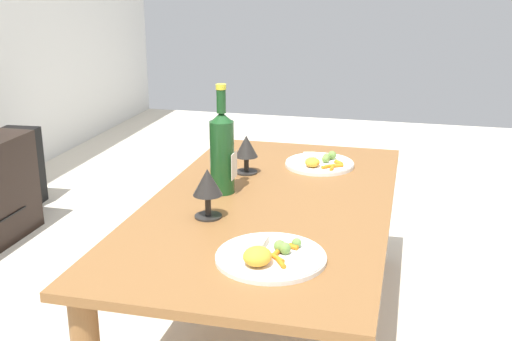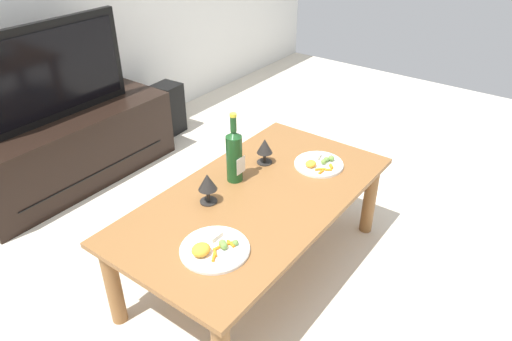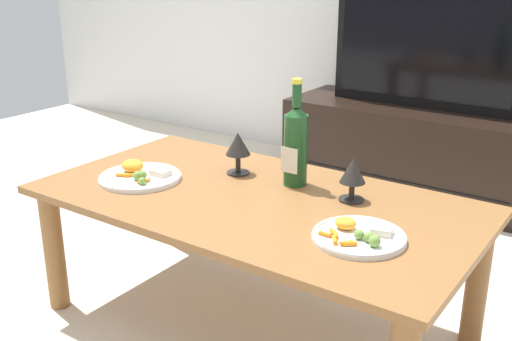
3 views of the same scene
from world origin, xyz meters
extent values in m
plane|color=beige|center=(0.00, 0.00, 0.00)|extent=(6.40, 6.40, 0.00)
cube|color=brown|center=(0.00, 0.00, 0.45)|extent=(1.40, 0.75, 0.03)
cylinder|color=brown|center=(0.63, -0.31, 0.22)|extent=(0.07, 0.07, 0.44)
cylinder|color=brown|center=(-0.63, 0.31, 0.22)|extent=(0.07, 0.07, 0.44)
cylinder|color=brown|center=(0.63, 0.31, 0.22)|extent=(0.07, 0.07, 0.44)
cube|color=black|center=(-0.02, 1.49, 0.23)|extent=(1.34, 0.50, 0.46)
cube|color=black|center=(-0.02, 1.24, 0.14)|extent=(1.07, 0.01, 0.01)
cube|color=black|center=(-0.02, 1.49, 0.75)|extent=(0.96, 0.04, 0.59)
cube|color=black|center=(-0.02, 1.47, 0.75)|extent=(0.88, 0.01, 0.49)
cube|color=black|center=(0.86, 1.50, 0.20)|extent=(0.20, 0.20, 0.39)
cylinder|color=#19471E|center=(0.05, 0.17, 0.58)|extent=(0.08, 0.08, 0.24)
cone|color=#19471E|center=(0.05, 0.17, 0.71)|extent=(0.08, 0.08, 0.04)
cylinder|color=#19471E|center=(0.05, 0.17, 0.76)|extent=(0.03, 0.03, 0.07)
cylinder|color=yellow|center=(0.05, 0.17, 0.81)|extent=(0.03, 0.03, 0.02)
cube|color=silver|center=(0.05, 0.13, 0.56)|extent=(0.06, 0.00, 0.09)
cylinder|color=black|center=(-0.17, 0.15, 0.47)|extent=(0.08, 0.08, 0.01)
cylinder|color=black|center=(-0.17, 0.15, 0.50)|extent=(0.02, 0.02, 0.06)
cone|color=black|center=(-0.17, 0.15, 0.57)|extent=(0.09, 0.09, 0.08)
cylinder|color=black|center=(0.27, 0.15, 0.47)|extent=(0.08, 0.08, 0.01)
cylinder|color=black|center=(0.27, 0.15, 0.50)|extent=(0.02, 0.02, 0.05)
cone|color=black|center=(0.27, 0.15, 0.56)|extent=(0.08, 0.08, 0.08)
cylinder|color=white|center=(-0.41, -0.10, 0.47)|extent=(0.28, 0.28, 0.01)
torus|color=white|center=(-0.41, -0.10, 0.48)|extent=(0.28, 0.28, 0.01)
ellipsoid|color=orange|center=(-0.46, -0.07, 0.50)|extent=(0.08, 0.07, 0.04)
cube|color=beige|center=(-0.36, -0.05, 0.48)|extent=(0.06, 0.05, 0.02)
cylinder|color=orange|center=(-0.35, -0.13, 0.48)|extent=(0.02, 0.05, 0.01)
cylinder|color=orange|center=(-0.36, -0.12, 0.48)|extent=(0.04, 0.03, 0.01)
cylinder|color=orange|center=(-0.40, -0.11, 0.48)|extent=(0.05, 0.02, 0.01)
cylinder|color=orange|center=(-0.43, -0.12, 0.48)|extent=(0.04, 0.04, 0.01)
cylinder|color=orange|center=(-0.46, -0.13, 0.48)|extent=(0.04, 0.03, 0.01)
sphere|color=olive|center=(-0.39, -0.13, 0.49)|extent=(0.03, 0.03, 0.03)
sphere|color=olive|center=(-0.38, -0.11, 0.49)|extent=(0.03, 0.03, 0.03)
sphere|color=olive|center=(-0.34, -0.15, 0.49)|extent=(0.03, 0.03, 0.03)
cylinder|color=white|center=(0.41, -0.10, 0.47)|extent=(0.25, 0.25, 0.01)
torus|color=white|center=(0.41, -0.10, 0.48)|extent=(0.25, 0.25, 0.01)
ellipsoid|color=orange|center=(0.36, -0.08, 0.49)|extent=(0.06, 0.05, 0.03)
cube|color=beige|center=(0.45, -0.05, 0.48)|extent=(0.06, 0.06, 0.02)
cylinder|color=orange|center=(0.35, -0.13, 0.48)|extent=(0.04, 0.03, 0.01)
cylinder|color=orange|center=(0.36, -0.14, 0.48)|extent=(0.03, 0.04, 0.01)
cylinder|color=orange|center=(0.34, -0.15, 0.48)|extent=(0.04, 0.01, 0.01)
cylinder|color=orange|center=(0.37, -0.17, 0.48)|extent=(0.03, 0.04, 0.01)
cylinder|color=orange|center=(0.41, -0.17, 0.48)|extent=(0.03, 0.04, 0.01)
cylinder|color=orange|center=(0.42, -0.17, 0.48)|extent=(0.03, 0.03, 0.01)
sphere|color=olive|center=(0.42, -0.12, 0.49)|extent=(0.03, 0.03, 0.03)
sphere|color=olive|center=(0.47, -0.13, 0.49)|extent=(0.03, 0.03, 0.03)
sphere|color=olive|center=(0.45, -0.12, 0.49)|extent=(0.03, 0.03, 0.03)
camera|label=1|loc=(-1.83, -0.41, 1.16)|focal=44.72mm
camera|label=2|loc=(-1.45, -1.07, 1.71)|focal=32.95mm
camera|label=3|loc=(1.03, -1.46, 1.17)|focal=42.58mm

